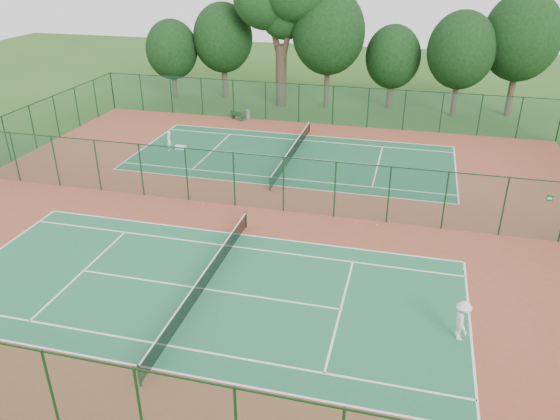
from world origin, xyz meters
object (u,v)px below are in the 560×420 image
object	(u,v)px
player_near	(462,320)
trash_bin	(248,115)
player_far	(169,141)
bench	(237,115)
kit_bag	(181,147)

from	to	relation	value
player_near	trash_bin	world-z (taller)	player_near
player_far	trash_bin	size ratio (longest dim) A/B	1.71
bench	player_near	bearing A→B (deg)	-30.98
player_near	trash_bin	xyz separation A→B (m)	(-17.59, 27.31, -0.44)
player_far	kit_bag	xyz separation A→B (m)	(0.74, 0.42, -0.62)
player_near	kit_bag	distance (m)	27.38
player_far	trash_bin	world-z (taller)	player_far
player_near	kit_bag	world-z (taller)	player_near
player_far	trash_bin	xyz separation A→B (m)	(3.46, 9.39, -0.33)
player_far	kit_bag	bearing A→B (deg)	116.41
trash_bin	bench	distance (m)	0.99
player_near	bench	world-z (taller)	player_near
bench	kit_bag	xyz separation A→B (m)	(-1.80, -8.61, -0.28)
player_near	bench	distance (m)	32.71
trash_bin	kit_bag	size ratio (longest dim) A/B	1.07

